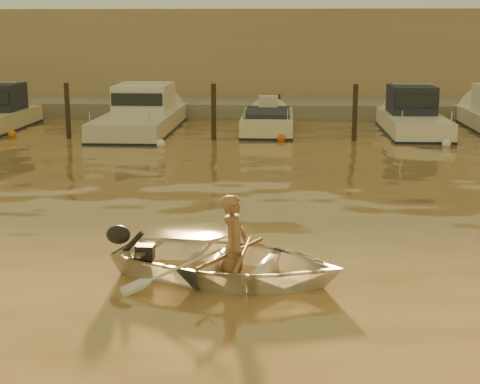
# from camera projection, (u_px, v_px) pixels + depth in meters

# --- Properties ---
(ground_plane) EXTENTS (160.00, 160.00, 0.00)m
(ground_plane) POSITION_uv_depth(u_px,v_px,m) (148.00, 257.00, 12.93)
(ground_plane) COLOR brown
(ground_plane) RESTS_ON ground
(dinghy) EXTENTS (4.30, 3.55, 0.77)m
(dinghy) POSITION_uv_depth(u_px,v_px,m) (228.00, 262.00, 11.79)
(dinghy) COLOR silver
(dinghy) RESTS_ON ground_plane
(person) EXTENTS (0.55, 0.70, 1.68)m
(person) POSITION_uv_depth(u_px,v_px,m) (234.00, 247.00, 11.70)
(person) COLOR #8F6647
(person) RESTS_ON dinghy
(outboard_motor) EXTENTS (0.97, 0.62, 0.70)m
(outboard_motor) POSITION_uv_depth(u_px,v_px,m) (144.00, 252.00, 12.26)
(outboard_motor) COLOR black
(outboard_motor) RESTS_ON dinghy
(oar_port) EXTENTS (0.18, 2.10, 0.13)m
(oar_port) POSITION_uv_depth(u_px,v_px,m) (243.00, 255.00, 11.68)
(oar_port) COLOR brown
(oar_port) RESTS_ON dinghy
(oar_starboard) EXTENTS (0.95, 1.92, 0.13)m
(oar_starboard) POSITION_uv_depth(u_px,v_px,m) (231.00, 253.00, 11.74)
(oar_starboard) COLOR brown
(oar_starboard) RESTS_ON dinghy
(moored_boat_2) EXTENTS (2.57, 8.51, 1.75)m
(moored_boat_2) POSITION_uv_depth(u_px,v_px,m) (141.00, 115.00, 28.58)
(moored_boat_2) COLOR beige
(moored_boat_2) RESTS_ON ground_plane
(moored_boat_3) EXTENTS (1.90, 5.56, 0.95)m
(moored_boat_3) POSITION_uv_depth(u_px,v_px,m) (268.00, 126.00, 28.36)
(moored_boat_3) COLOR beige
(moored_boat_3) RESTS_ON ground_plane
(moored_boat_4) EXTENTS (2.10, 6.51, 1.75)m
(moored_boat_4) POSITION_uv_depth(u_px,v_px,m) (413.00, 117.00, 27.93)
(moored_boat_4) COLOR white
(moored_boat_4) RESTS_ON ground_plane
(piling_1) EXTENTS (0.18, 0.18, 2.20)m
(piling_1) POSITION_uv_depth(u_px,v_px,m) (68.00, 114.00, 26.51)
(piling_1) COLOR #2D2319
(piling_1) RESTS_ON ground_plane
(piling_2) EXTENTS (0.18, 0.18, 2.20)m
(piling_2) POSITION_uv_depth(u_px,v_px,m) (214.00, 115.00, 26.19)
(piling_2) COLOR #2D2319
(piling_2) RESTS_ON ground_plane
(piling_3) EXTENTS (0.18, 0.18, 2.20)m
(piling_3) POSITION_uv_depth(u_px,v_px,m) (355.00, 116.00, 25.88)
(piling_3) COLOR #2D2319
(piling_3) RESTS_ON ground_plane
(fender_b) EXTENTS (0.30, 0.30, 0.30)m
(fender_b) POSITION_uv_depth(u_px,v_px,m) (12.00, 134.00, 27.00)
(fender_b) COLOR #C47017
(fender_b) RESTS_ON ground_plane
(fender_c) EXTENTS (0.30, 0.30, 0.30)m
(fender_c) POSITION_uv_depth(u_px,v_px,m) (161.00, 144.00, 24.85)
(fender_c) COLOR white
(fender_c) RESTS_ON ground_plane
(fender_d) EXTENTS (0.30, 0.30, 0.30)m
(fender_d) POSITION_uv_depth(u_px,v_px,m) (281.00, 139.00, 25.96)
(fender_d) COLOR #CD4E18
(fender_d) RESTS_ON ground_plane
(fender_e) EXTENTS (0.30, 0.30, 0.30)m
(fender_e) POSITION_uv_depth(u_px,v_px,m) (446.00, 144.00, 24.87)
(fender_e) COLOR white
(fender_e) RESTS_ON ground_plane
(quay) EXTENTS (52.00, 4.00, 1.00)m
(quay) POSITION_uv_depth(u_px,v_px,m) (234.00, 111.00, 33.83)
(quay) COLOR gray
(quay) RESTS_ON ground_plane
(waterfront_building) EXTENTS (46.00, 7.00, 4.80)m
(waterfront_building) POSITION_uv_depth(u_px,v_px,m) (242.00, 57.00, 38.70)
(waterfront_building) COLOR #9E8466
(waterfront_building) RESTS_ON quay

